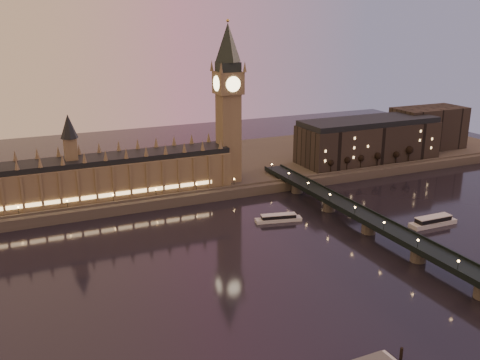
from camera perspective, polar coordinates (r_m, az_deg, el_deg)
name	(u,v)px	position (r m, az deg, el deg)	size (l,w,h in m)	color
ground	(224,281)	(238.46, -1.74, -10.75)	(700.00, 700.00, 0.00)	black
far_embankment	(175,172)	(391.94, -6.96, 0.85)	(560.00, 130.00, 6.00)	#423D35
palace_of_westminster	(83,174)	(331.09, -16.38, 0.62)	(180.00, 26.62, 52.00)	brown
big_ben	(228,94)	(346.80, -1.26, 9.17)	(17.68, 17.68, 104.00)	brown
westminster_bridge	(392,236)	(280.62, 15.89, -5.78)	(13.20, 260.00, 15.30)	black
city_block	(389,136)	(435.87, 15.61, 4.59)	(155.00, 45.00, 34.00)	black
bare_tree_0	(329,162)	(379.93, 9.49, 1.90)	(5.12, 5.12, 10.41)	black
bare_tree_1	(346,160)	(387.89, 11.26, 2.12)	(5.12, 5.12, 10.41)	black
bare_tree_2	(363,158)	(396.20, 12.95, 2.32)	(5.12, 5.12, 10.41)	black
bare_tree_3	(379,156)	(404.86, 14.58, 2.51)	(5.12, 5.12, 10.41)	black
bare_tree_4	(394,154)	(413.82, 16.14, 2.70)	(5.12, 5.12, 10.41)	black
bare_tree_5	(410,152)	(423.09, 17.63, 2.87)	(5.12, 5.12, 10.41)	black
cruise_boat_a	(278,218)	(304.38, 4.12, -4.08)	(27.07, 11.31, 4.23)	silver
cruise_boat_b	(433,221)	(316.39, 19.89, -4.17)	(28.79, 7.36, 5.31)	silver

